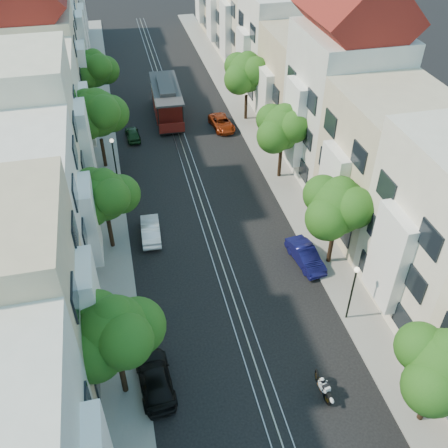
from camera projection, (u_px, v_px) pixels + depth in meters
ground at (181, 141)px, 47.64m from camera, size 200.00×200.00×0.00m
sidewalk_east at (254, 132)px, 48.89m from camera, size 2.50×80.00×0.12m
sidewalk_west at (104, 149)px, 46.32m from camera, size 2.50×80.00×0.12m
rail_left at (175, 142)px, 47.54m from camera, size 0.06×80.00×0.02m
rail_slot at (181, 141)px, 47.64m from camera, size 0.06×80.00×0.02m
rail_right at (187, 140)px, 47.73m from camera, size 0.06×80.00×0.02m
lane_line at (181, 141)px, 47.64m from camera, size 0.08×80.00×0.01m
townhouses_east at (304, 78)px, 46.44m from camera, size 7.75×72.00×12.00m
townhouses_west at (40, 104)px, 42.30m from camera, size 7.75×72.00×11.76m
tree_e_a at (444, 367)px, 22.59m from camera, size 4.72×3.87×6.27m
tree_e_b at (339, 207)px, 31.51m from camera, size 4.93×4.08×6.68m
tree_e_c at (283, 129)px, 39.95m from camera, size 4.84×3.99×6.52m
tree_e_d at (248, 73)px, 48.15m from camera, size 5.01×4.16×6.85m
tree_w_a at (115, 334)px, 23.63m from camera, size 4.93×4.08×6.68m
tree_w_b at (105, 197)px, 32.97m from camera, size 4.72×3.87×6.27m
tree_w_c at (98, 114)px, 40.91m from camera, size 5.13×4.28×7.09m
tree_w_d at (95, 70)px, 49.57m from camera, size 4.84×3.99×6.52m
lamp_east at (353, 286)px, 28.73m from camera, size 0.32×0.32×4.16m
lamp_west at (114, 155)px, 40.19m from camera, size 0.32×0.32×4.16m
sportbike_rider at (323, 387)px, 25.99m from camera, size 0.56×1.82×1.26m
cable_car at (167, 99)px, 50.36m from camera, size 2.98×8.67×3.30m
parked_car_e_mid at (306, 256)px, 34.02m from camera, size 1.84×3.97×1.26m
parked_car_e_far at (222, 123)px, 49.38m from camera, size 2.26×4.17×1.11m
parked_car_w_near at (155, 378)px, 26.47m from camera, size 2.05×4.46×1.26m
parked_car_w_mid at (151, 230)px, 36.21m from camera, size 1.50×3.83×1.24m
parked_car_w_far at (133, 134)px, 47.68m from camera, size 1.42×3.17×1.06m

